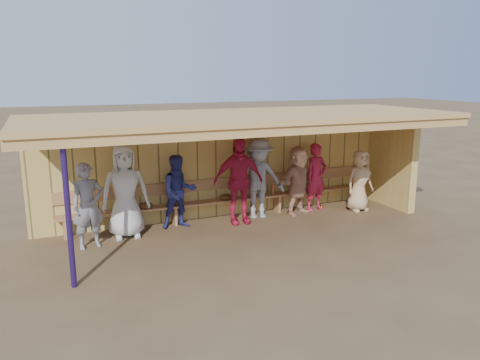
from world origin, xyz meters
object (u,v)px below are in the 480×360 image
object	(u,v)px
player_a	(88,206)
player_g	(316,177)
player_f	(298,180)
bench	(227,195)
player_c	(179,192)
player_b	(125,191)
player_e	(258,178)
player_h	(360,181)
player_d	(238,181)

from	to	relation	value
player_a	player_g	distance (m)	5.42
player_f	bench	bearing A→B (deg)	146.13
player_c	bench	xyz separation A→B (m)	(1.24, 0.31, -0.28)
player_g	player_b	bearing A→B (deg)	172.03
player_b	player_a	bearing A→B (deg)	-152.11
player_a	player_g	world-z (taller)	player_a
player_e	player_b	bearing A→B (deg)	-164.50
player_c	player_g	bearing A→B (deg)	1.37
player_f	player_h	world-z (taller)	player_f
player_a	player_f	distance (m)	4.86
player_c	bench	bearing A→B (deg)	15.18
player_b	player_h	bearing A→B (deg)	0.55
player_a	player_d	size ratio (longest dim) A/B	0.86
player_c	player_h	distance (m)	4.44
player_g	player_f	bearing A→B (deg)	179.63
player_f	bench	size ratio (longest dim) A/B	0.22
player_a	player_g	bearing A→B (deg)	-6.02
player_f	bench	world-z (taller)	player_f
player_b	player_d	world-z (taller)	player_b
player_e	player_f	size ratio (longest dim) A/B	1.14
player_d	player_g	distance (m)	2.16
player_c	player_e	xyz separation A→B (m)	(1.90, 0.00, 0.13)
player_d	player_g	size ratio (longest dim) A/B	1.17
player_g	player_h	size ratio (longest dim) A/B	1.10
player_c	player_e	distance (m)	1.91
bench	player_c	bearing A→B (deg)	-166.19
player_f	player_g	xyz separation A→B (m)	(0.55, 0.09, 0.01)
player_f	player_g	bearing A→B (deg)	-10.95
player_g	player_h	bearing A→B (deg)	-35.72
player_g	bench	distance (m)	2.26
player_b	player_d	xyz separation A→B (m)	(2.48, -0.04, -0.00)
player_b	player_c	distance (m)	1.19
bench	player_f	bearing A→B (deg)	-13.38
player_d	player_f	xyz separation A→B (m)	(1.60, 0.10, -0.15)
player_c	player_f	bearing A→B (deg)	-0.45
player_d	bench	xyz separation A→B (m)	(-0.07, 0.50, -0.44)
player_f	player_h	distance (m)	1.55
player_a	player_c	distance (m)	2.00
player_a	bench	xyz separation A→B (m)	(3.17, 0.81, -0.31)
player_b	player_e	world-z (taller)	player_b
player_d	player_f	size ratio (longest dim) A/B	1.18
player_e	player_g	distance (m)	1.57
player_b	player_e	bearing A→B (deg)	6.59
player_a	player_d	world-z (taller)	player_d
player_g	player_h	world-z (taller)	player_g
player_a	player_h	size ratio (longest dim) A/B	1.11
player_d	player_g	xyz separation A→B (m)	(2.15, 0.20, -0.14)
player_f	bench	xyz separation A→B (m)	(-1.67, 0.40, -0.29)
player_e	player_d	bearing A→B (deg)	-148.94
player_d	player_c	bearing A→B (deg)	175.90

